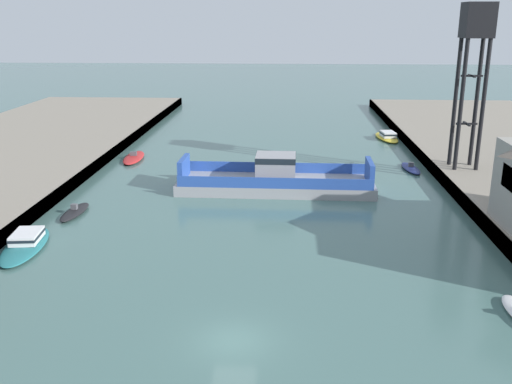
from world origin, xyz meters
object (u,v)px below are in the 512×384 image
(chain_ferry, at_px, (276,180))
(moored_boat_near_left, at_px, (134,158))
(moored_boat_near_right, at_px, (26,243))
(moored_boat_mid_left, at_px, (411,168))
(crane_tower, at_px, (475,43))
(moored_boat_far_right, at_px, (75,212))
(moored_boat_far_left, at_px, (387,136))

(chain_ferry, bearing_deg, moored_boat_near_left, 145.78)
(moored_boat_near_right, relative_size, moored_boat_mid_left, 1.50)
(moored_boat_near_left, distance_m, moored_boat_near_right, 29.01)
(moored_boat_near_left, height_order, crane_tower, crane_tower)
(moored_boat_near_left, height_order, moored_boat_mid_left, moored_boat_near_left)
(chain_ferry, height_order, moored_boat_mid_left, chain_ferry)
(moored_boat_mid_left, bearing_deg, moored_boat_near_left, 174.60)
(moored_boat_near_left, bearing_deg, moored_boat_mid_left, -5.40)
(moored_boat_far_right, xyz_separation_m, crane_tower, (38.67, 14.64, 14.40))
(moored_boat_near_left, bearing_deg, moored_boat_far_right, -89.63)
(chain_ferry, height_order, moored_boat_far_left, chain_ferry)
(chain_ferry, bearing_deg, moored_boat_mid_left, 30.29)
(moored_boat_near_left, bearing_deg, chain_ferry, -34.22)
(moored_boat_mid_left, xyz_separation_m, moored_boat_far_right, (-33.78, -17.92, 0.05))
(moored_boat_near_left, relative_size, moored_boat_mid_left, 1.31)
(moored_boat_near_left, bearing_deg, crane_tower, -9.50)
(chain_ferry, distance_m, moored_boat_mid_left, 18.21)
(moored_boat_near_left, xyz_separation_m, moored_boat_near_right, (-0.85, -29.00, 0.15))
(moored_boat_near_left, xyz_separation_m, moored_boat_far_left, (34.01, 14.65, 0.18))
(chain_ferry, bearing_deg, moored_boat_near_right, -138.91)
(moored_boat_near_right, bearing_deg, moored_boat_mid_left, 36.57)
(chain_ferry, bearing_deg, crane_tower, 15.95)
(moored_boat_near_right, relative_size, crane_tower, 0.49)
(moored_boat_near_right, distance_m, moored_boat_far_left, 55.86)
(moored_boat_near_left, bearing_deg, moored_boat_far_left, 23.31)
(chain_ferry, distance_m, moored_boat_far_right, 20.09)
(moored_boat_far_left, relative_size, moored_boat_far_right, 1.50)
(moored_boat_near_left, distance_m, crane_tower, 41.89)
(chain_ferry, relative_size, moored_boat_near_right, 2.37)
(chain_ferry, distance_m, crane_tower, 25.34)
(moored_boat_near_left, height_order, moored_boat_far_right, moored_boat_near_left)
(chain_ferry, bearing_deg, moored_boat_far_left, 59.69)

